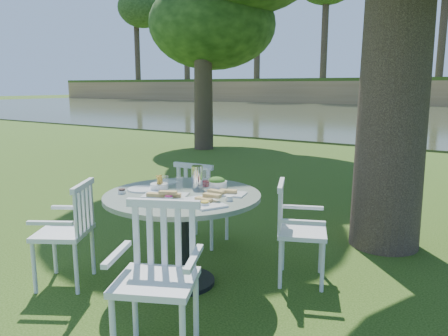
{
  "coord_description": "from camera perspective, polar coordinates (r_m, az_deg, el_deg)",
  "views": [
    {
      "loc": [
        2.68,
        -3.96,
        1.79
      ],
      "look_at": [
        0.0,
        0.2,
        0.85
      ],
      "focal_mm": 35.0,
      "sensor_mm": 36.0,
      "label": 1
    }
  ],
  "objects": [
    {
      "name": "ground",
      "position": [
        5.11,
        -1.23,
        -9.76
      ],
      "size": [
        140.0,
        140.0,
        0.0
      ],
      "primitive_type": "plane",
      "color": "#1D390B",
      "rests_on": "ground"
    },
    {
      "name": "table",
      "position": [
        3.92,
        -5.4,
        -5.71
      ],
      "size": [
        1.38,
        1.38,
        0.85
      ],
      "color": "black",
      "rests_on": "ground"
    },
    {
      "name": "chair_ne",
      "position": [
        4.07,
        8.9,
        -7.22
      ],
      "size": [
        0.58,
        0.6,
        0.92
      ],
      "rotation": [
        0.0,
        0.0,
        -4.32
      ],
      "color": "white",
      "rests_on": "ground"
    },
    {
      "name": "chair_nw",
      "position": [
        4.9,
        -3.31,
        -3.8
      ],
      "size": [
        0.53,
        0.5,
        0.95
      ],
      "rotation": [
        0.0,
        0.0,
        -3.04
      ],
      "color": "white",
      "rests_on": "ground"
    },
    {
      "name": "chair_sw",
      "position": [
        4.17,
        -19.15,
        -7.1
      ],
      "size": [
        0.62,
        0.63,
        0.94
      ],
      "rotation": [
        0.0,
        0.0,
        -1.05
      ],
      "color": "white",
      "rests_on": "ground"
    },
    {
      "name": "chair_se",
      "position": [
        3.04,
        -8.38,
        -12.45
      ],
      "size": [
        0.67,
        0.65,
        1.02
      ],
      "rotation": [
        0.0,
        0.0,
        0.43
      ],
      "color": "white",
      "rests_on": "ground"
    },
    {
      "name": "tableware",
      "position": [
        3.95,
        -4.6,
        -2.48
      ],
      "size": [
        1.12,
        0.8,
        0.21
      ],
      "color": "white",
      "rests_on": "table"
    },
    {
      "name": "river",
      "position": [
        27.16,
        27.17,
        5.78
      ],
      "size": [
        100.0,
        28.0,
        0.12
      ],
      "primitive_type": "cube",
      "color": "#303720",
      "rests_on": "ground"
    }
  ]
}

